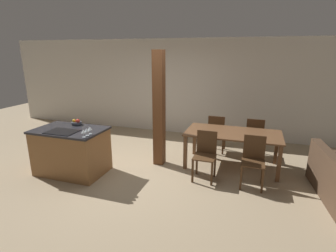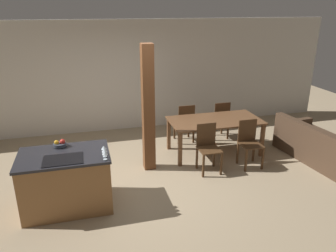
% 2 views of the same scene
% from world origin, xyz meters
% --- Properties ---
extents(ground_plane, '(16.00, 16.00, 0.00)m').
position_xyz_m(ground_plane, '(0.00, 0.00, 0.00)').
color(ground_plane, '#9E896B').
extents(wall_back, '(11.20, 0.08, 2.70)m').
position_xyz_m(wall_back, '(0.00, 2.83, 1.35)').
color(wall_back, silver).
rests_on(wall_back, ground_plane).
extents(kitchen_island, '(1.35, 0.87, 0.91)m').
position_xyz_m(kitchen_island, '(-1.20, -0.45, 0.45)').
color(kitchen_island, olive).
rests_on(kitchen_island, ground_plane).
extents(fruit_bowl, '(0.20, 0.20, 0.12)m').
position_xyz_m(fruit_bowl, '(-1.25, -0.15, 0.95)').
color(fruit_bowl, '#383D47').
rests_on(fruit_bowl, kitchen_island).
extents(wine_glass_near, '(0.08, 0.08, 0.13)m').
position_xyz_m(wine_glass_near, '(-0.60, -0.81, 1.01)').
color(wine_glass_near, silver).
rests_on(wine_glass_near, kitchen_island).
extents(wine_glass_middle, '(0.08, 0.08, 0.13)m').
position_xyz_m(wine_glass_middle, '(-0.60, -0.72, 1.01)').
color(wine_glass_middle, silver).
rests_on(wine_glass_middle, kitchen_island).
extents(wine_glass_far, '(0.08, 0.08, 0.13)m').
position_xyz_m(wine_glass_far, '(-0.60, -0.62, 1.01)').
color(wine_glass_far, silver).
rests_on(wine_glass_far, kitchen_island).
extents(dining_table, '(1.91, 0.98, 0.75)m').
position_xyz_m(dining_table, '(1.79, 0.84, 0.66)').
color(dining_table, brown).
rests_on(dining_table, ground_plane).
extents(dining_chair_near_left, '(0.40, 0.40, 0.91)m').
position_xyz_m(dining_chair_near_left, '(1.36, 0.12, 0.49)').
color(dining_chair_near_left, '#472D19').
rests_on(dining_chair_near_left, ground_plane).
extents(dining_chair_near_right, '(0.40, 0.40, 0.91)m').
position_xyz_m(dining_chair_near_right, '(2.22, 0.12, 0.49)').
color(dining_chair_near_right, '#472D19').
rests_on(dining_chair_near_right, ground_plane).
extents(dining_chair_far_left, '(0.40, 0.40, 0.91)m').
position_xyz_m(dining_chair_far_left, '(1.36, 1.56, 0.49)').
color(dining_chair_far_left, '#472D19').
rests_on(dining_chair_far_left, ground_plane).
extents(dining_chair_far_right, '(0.40, 0.40, 0.91)m').
position_xyz_m(dining_chair_far_right, '(2.22, 1.56, 0.49)').
color(dining_chair_far_right, '#472D19').
rests_on(dining_chair_far_right, ground_plane).
extents(timber_post, '(0.21, 0.21, 2.39)m').
position_xyz_m(timber_post, '(0.30, 0.51, 1.19)').
color(timber_post, brown).
rests_on(timber_post, ground_plane).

